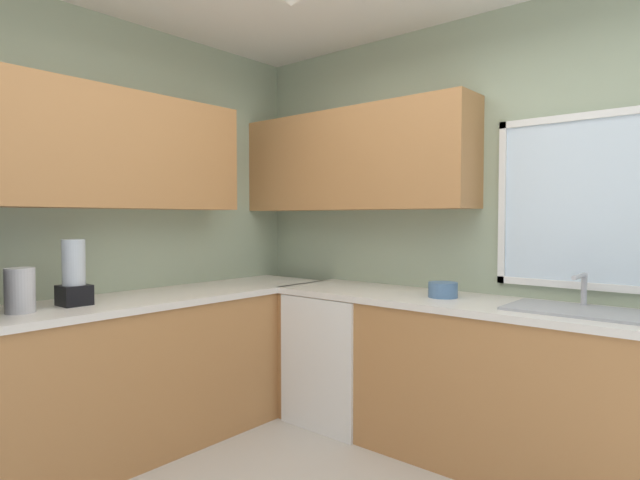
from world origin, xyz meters
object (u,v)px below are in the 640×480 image
object	(u,v)px
kettle	(20,290)
sink_assembly	(576,309)
dishwasher	(343,357)
bowl	(443,290)
blender_appliance	(74,276)

from	to	relation	value
kettle	sink_assembly	bearing A→B (deg)	41.15
dishwasher	bowl	size ratio (longest dim) A/B	5.03
bowl	blender_appliance	distance (m)	2.10
dishwasher	kettle	bearing A→B (deg)	-109.47
blender_appliance	kettle	bearing A→B (deg)	-85.90
dishwasher	blender_appliance	size ratio (longest dim) A/B	2.42
kettle	sink_assembly	world-z (taller)	kettle
bowl	blender_appliance	xyz separation A→B (m)	(-1.40, -1.56, 0.12)
sink_assembly	blender_appliance	size ratio (longest dim) A/B	1.80
kettle	bowl	distance (m)	2.30
kettle	blender_appliance	size ratio (longest dim) A/B	0.63
sink_assembly	bowl	distance (m)	0.74
dishwasher	bowl	world-z (taller)	bowl
dishwasher	blender_appliance	world-z (taller)	blender_appliance
sink_assembly	bowl	bearing A→B (deg)	-179.53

